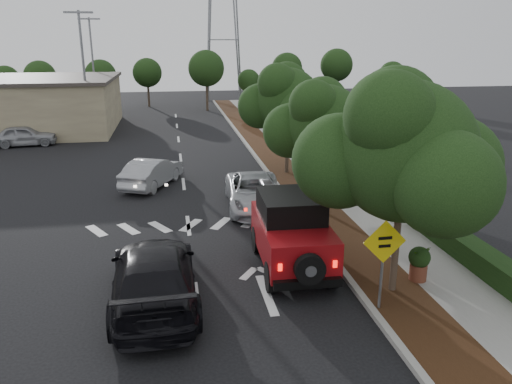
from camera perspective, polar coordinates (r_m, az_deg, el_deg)
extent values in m
plane|color=black|center=(14.45, -6.77, -12.20)|extent=(120.00, 120.00, 0.00)
cube|color=#9E9B93|center=(26.08, 1.86, 1.56)|extent=(0.20, 70.00, 0.15)
cube|color=black|center=(26.29, 4.00, 1.63)|extent=(1.80, 70.00, 0.12)
cube|color=gray|center=(26.79, 7.95, 1.80)|extent=(2.00, 70.00, 0.12)
cube|color=black|center=(27.16, 10.80, 2.60)|extent=(0.80, 70.00, 0.80)
cylinder|color=black|center=(17.19, 0.21, -5.45)|extent=(0.34, 0.92, 0.91)
cylinder|color=black|center=(17.51, 5.96, -5.11)|extent=(0.34, 0.92, 0.91)
cylinder|color=black|center=(14.63, 1.81, -9.68)|extent=(0.34, 0.92, 0.91)
cylinder|color=black|center=(15.01, 8.56, -9.16)|extent=(0.34, 0.92, 0.91)
cube|color=maroon|center=(15.81, 4.13, -5.14)|extent=(2.17, 4.25, 1.13)
cube|color=black|center=(15.79, 3.95, -1.56)|extent=(1.94, 2.36, 0.72)
cube|color=maroon|center=(17.29, 3.04, -3.45)|extent=(1.83, 1.23, 0.93)
cube|color=black|center=(14.09, 5.95, -10.37)|extent=(1.94, 0.26, 0.25)
cylinder|color=black|center=(13.72, 6.17, -8.78)|extent=(0.87, 0.28, 0.86)
cube|color=#FF190C|center=(13.77, 2.78, -8.61)|extent=(0.11, 0.05, 0.20)
cube|color=#FF190C|center=(14.11, 9.03, -8.14)|extent=(0.11, 0.05, 0.20)
imported|color=#AFB2B7|center=(21.52, -0.11, -0.02)|extent=(2.67, 5.27, 1.43)
imported|color=black|center=(14.16, -11.57, -9.32)|extent=(2.48, 5.75, 1.65)
imported|color=#97989E|center=(25.33, -11.80, 2.23)|extent=(3.17, 4.54, 1.42)
imported|color=#9FA1A6|center=(37.90, -24.99, 5.85)|extent=(4.36, 2.21, 1.42)
cylinder|color=slate|center=(13.64, 14.19, -8.46)|extent=(0.08, 0.08, 2.30)
cube|color=yellow|center=(13.30, 14.49, -5.53)|extent=(1.18, 0.04, 1.18)
cube|color=black|center=(13.24, 14.56, -5.13)|extent=(0.37, 0.02, 0.08)
cube|color=black|center=(13.33, 14.49, -6.00)|extent=(0.33, 0.02, 0.08)
cylinder|color=brown|center=(15.86, 18.03, -8.70)|extent=(0.57, 0.57, 0.51)
sphere|color=black|center=(15.66, 18.19, -7.10)|extent=(0.64, 0.64, 0.64)
imported|color=black|center=(15.64, 18.22, -6.85)|extent=(0.60, 0.54, 0.60)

